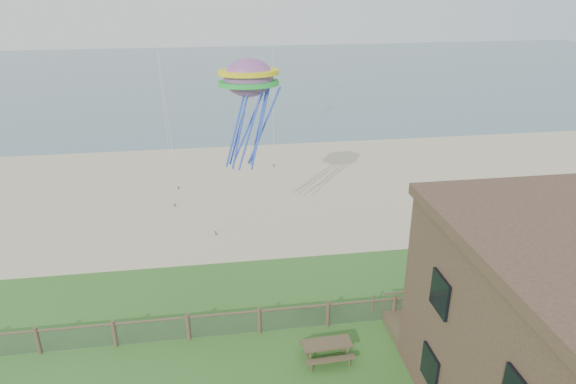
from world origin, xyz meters
The scene contains 6 objects.
sand_beach centered at (0.00, 22.00, 0.00)m, with size 72.00×20.00×0.02m, color #C8B490.
ocean centered at (0.00, 66.00, 0.00)m, with size 160.00×68.00×0.02m, color slate.
chainlink_fence centered at (0.00, 6.00, 0.55)m, with size 36.20×0.20×1.25m, color #4C3D2B, non-canonical shape.
motel_deck centered at (13.00, 5.00, 0.25)m, with size 15.00×2.00×0.50m, color brown.
picnic_table centered at (2.51, 4.00, 0.41)m, with size 1.96×1.48×0.83m, color brown, non-canonical shape.
octopus_kite centered at (0.30, 12.27, 8.24)m, with size 2.89×2.04×5.95m, color orange, non-canonical shape.
Camera 1 is at (-1.43, -11.98, 14.31)m, focal length 32.00 mm.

